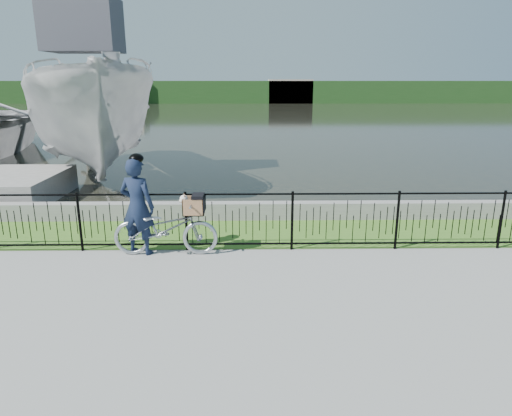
{
  "coord_description": "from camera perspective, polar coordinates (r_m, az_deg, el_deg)",
  "views": [
    {
      "loc": [
        0.18,
        -6.62,
        3.15
      ],
      "look_at": [
        0.31,
        1.0,
        1.0
      ],
      "focal_mm": 32.0,
      "sensor_mm": 36.0,
      "label": 1
    }
  ],
  "objects": [
    {
      "name": "water",
      "position": [
        39.74,
        -1.24,
        11.19
      ],
      "size": [
        120.0,
        120.0,
        0.0
      ],
      "primitive_type": "plane",
      "color": "black",
      "rests_on": "ground"
    },
    {
      "name": "far_treeline",
      "position": [
        66.64,
        -1.15,
        14.32
      ],
      "size": [
        120.0,
        6.0,
        3.0
      ],
      "primitive_type": "cube",
      "color": "#20441A",
      "rests_on": "ground"
    },
    {
      "name": "far_building_right",
      "position": [
        65.4,
        4.28,
        14.34
      ],
      "size": [
        6.0,
        3.0,
        3.2
      ],
      "primitive_type": "cube",
      "color": "#A59584",
      "rests_on": "ground"
    },
    {
      "name": "fence",
      "position": [
        8.61,
        -2.1,
        -1.65
      ],
      "size": [
        14.0,
        0.06,
        1.15
      ],
      "primitive_type": null,
      "color": "black",
      "rests_on": "ground"
    },
    {
      "name": "bicycle_rig",
      "position": [
        8.58,
        -11.16,
        -2.45
      ],
      "size": [
        1.92,
        0.67,
        1.17
      ],
      "color": "#A7ADB3",
      "rests_on": "ground"
    },
    {
      "name": "quay_wall",
      "position": [
        10.64,
        -1.88,
        -0.36
      ],
      "size": [
        60.0,
        0.3,
        0.4
      ],
      "primitive_type": "cube",
      "color": "gray",
      "rests_on": "ground"
    },
    {
      "name": "grass_strip",
      "position": [
        9.74,
        -1.96,
        -3.1
      ],
      "size": [
        60.0,
        2.0,
        0.01
      ],
      "primitive_type": "cube",
      "color": "#447023",
      "rests_on": "ground"
    },
    {
      "name": "far_building_left",
      "position": [
        67.14,
        -17.2,
        14.09
      ],
      "size": [
        8.0,
        4.0,
        4.0
      ],
      "primitive_type": "cube",
      "color": "#A59584",
      "rests_on": "ground"
    },
    {
      "name": "ground",
      "position": [
        7.33,
        -2.29,
        -9.7
      ],
      "size": [
        120.0,
        120.0,
        0.0
      ],
      "primitive_type": "plane",
      "color": "gray",
      "rests_on": "ground"
    },
    {
      "name": "cyclist",
      "position": [
        8.63,
        -14.62,
        0.32
      ],
      "size": [
        0.76,
        0.61,
        1.88
      ],
      "color": "#121C32",
      "rests_on": "ground"
    },
    {
      "name": "boat_near",
      "position": [
        15.98,
        -19.93,
        10.7
      ],
      "size": [
        7.1,
        10.42,
        5.57
      ],
      "color": "#A7A6A7",
      "rests_on": "water"
    }
  ]
}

